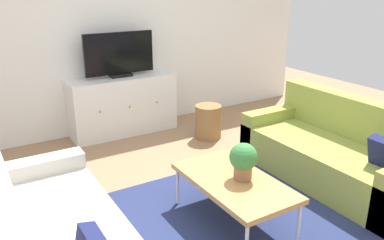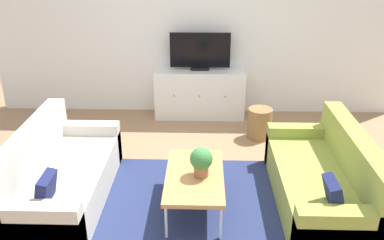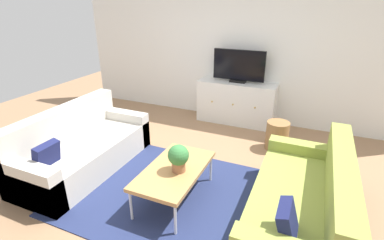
% 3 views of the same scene
% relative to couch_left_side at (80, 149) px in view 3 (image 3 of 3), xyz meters
% --- Properties ---
extents(ground_plane, '(10.00, 10.00, 0.00)m').
position_rel_couch_left_side_xyz_m(ground_plane, '(1.44, 0.10, -0.27)').
color(ground_plane, '#997251').
extents(wall_back, '(6.40, 0.12, 2.70)m').
position_rel_couch_left_side_xyz_m(wall_back, '(1.44, 2.65, 1.08)').
color(wall_back, white).
rests_on(wall_back, ground_plane).
extents(area_rug, '(2.50, 1.90, 0.01)m').
position_rel_couch_left_side_xyz_m(area_rug, '(1.44, -0.05, -0.27)').
color(area_rug, navy).
rests_on(area_rug, ground_plane).
extents(couch_left_side, '(0.86, 1.87, 0.82)m').
position_rel_couch_left_side_xyz_m(couch_left_side, '(0.00, 0.00, 0.00)').
color(couch_left_side, beige).
rests_on(couch_left_side, ground_plane).
extents(couch_right_side, '(0.86, 1.87, 0.82)m').
position_rel_couch_left_side_xyz_m(couch_right_side, '(2.88, 0.00, 0.00)').
color(couch_right_side, olive).
rests_on(couch_right_side, ground_plane).
extents(coffee_table, '(0.59, 1.07, 0.41)m').
position_rel_couch_left_side_xyz_m(coffee_table, '(1.48, -0.10, 0.11)').
color(coffee_table, '#B7844C').
rests_on(coffee_table, ground_plane).
extents(potted_plant, '(0.23, 0.23, 0.31)m').
position_rel_couch_left_side_xyz_m(potted_plant, '(1.55, -0.12, 0.31)').
color(potted_plant, '#936042').
rests_on(potted_plant, coffee_table).
extents(tv_console, '(1.39, 0.47, 0.77)m').
position_rel_couch_left_side_xyz_m(tv_console, '(1.51, 2.37, 0.11)').
color(tv_console, white).
rests_on(tv_console, ground_plane).
extents(flat_screen_tv, '(0.92, 0.16, 0.57)m').
position_rel_couch_left_side_xyz_m(flat_screen_tv, '(1.51, 2.39, 0.78)').
color(flat_screen_tv, black).
rests_on(flat_screen_tv, tv_console).
extents(wicker_basket, '(0.34, 0.34, 0.44)m').
position_rel_couch_left_side_xyz_m(wicker_basket, '(2.37, 1.62, -0.05)').
color(wicker_basket, olive).
rests_on(wicker_basket, ground_plane).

